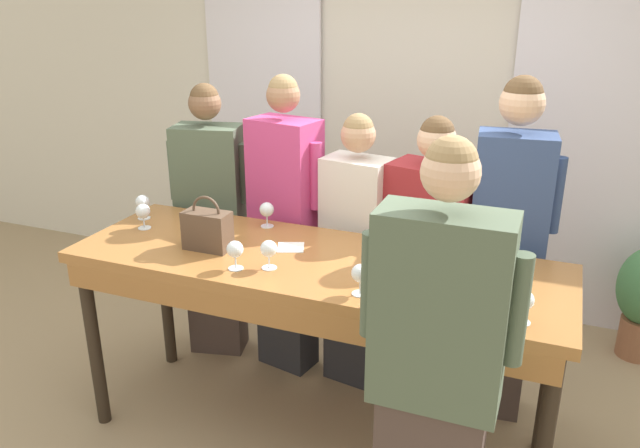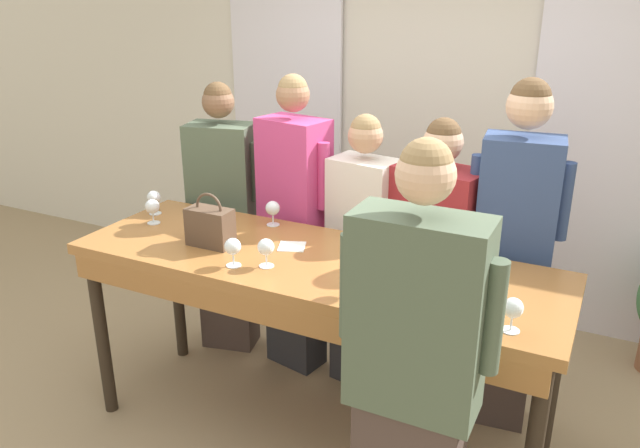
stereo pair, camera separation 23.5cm
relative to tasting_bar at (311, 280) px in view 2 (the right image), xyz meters
The scene contains 26 objects.
ground_plane 0.93m from the tasting_bar, 90.00° to the left, with size 18.00×18.00×0.00m, color tan.
wall_back 1.97m from the tasting_bar, 90.00° to the left, with size 12.00×0.06×2.80m.
curtain_panel_left 2.22m from the tasting_bar, 122.17° to the left, with size 0.95×0.03×2.69m.
curtain_panel_right 2.22m from the tasting_bar, 57.83° to the left, with size 0.95×0.03×2.69m.
tasting_bar is the anchor object (origin of this frame).
wine_bottle 0.60m from the tasting_bar, 33.66° to the right, with size 0.08×0.08×0.30m.
handbag 0.58m from the tasting_bar, behind, with size 0.23×0.12×0.28m.
wine_glass_front_left 0.42m from the tasting_bar, 143.05° to the right, with size 0.08×0.08×0.14m.
wine_glass_front_mid 0.75m from the tasting_bar, 18.33° to the left, with size 0.08×0.08×0.14m.
wine_glass_front_right 0.56m from the tasting_bar, 140.54° to the left, with size 0.08×0.08×0.14m.
wine_glass_center_left 1.14m from the tasting_bar, behind, with size 0.08×0.08×0.14m.
wine_glass_center_mid 1.04m from the tasting_bar, 14.32° to the right, with size 0.08×0.08×0.14m.
wine_glass_center_right 0.83m from the tasting_bar, 25.19° to the left, with size 0.08×0.08×0.14m.
wine_glass_back_left 1.03m from the tasting_bar, behind, with size 0.08×0.08×0.14m.
wine_glass_back_mid 0.51m from the tasting_bar, 23.85° to the left, with size 0.08×0.08×0.14m.
wine_glass_back_right 0.46m from the tasting_bar, 37.88° to the right, with size 0.08×0.08×0.14m.
wine_glass_near_host 0.30m from the tasting_bar, 133.92° to the right, with size 0.08×0.08×0.14m.
wine_glass_by_bottle 0.69m from the tasting_bar, ahead, with size 0.08×0.08×0.14m.
napkin 0.22m from the tasting_bar, 146.90° to the left, with size 0.17×0.17×0.00m.
pen 0.46m from the tasting_bar, ahead, with size 0.04×0.12×0.01m.
guest_olive_jacket 1.11m from the tasting_bar, 146.48° to the left, with size 0.51×0.34×1.76m.
guest_pink_top 0.75m from the tasting_bar, 124.44° to the left, with size 0.51×0.32×1.83m.
guest_cream_sweater 0.62m from the tasting_bar, 88.27° to the left, with size 0.48×0.30×1.64m.
guest_striped_shirt 0.77m from the tasting_bar, 54.19° to the left, with size 0.57×0.37×1.66m.
guest_navy_coat 1.04m from the tasting_bar, 36.14° to the left, with size 0.49×0.30×1.88m.
host_pouring 0.99m from the tasting_bar, 41.68° to the right, with size 0.56×0.22×1.85m.
Camera 2 is at (1.26, -2.46, 2.26)m, focal length 35.00 mm.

